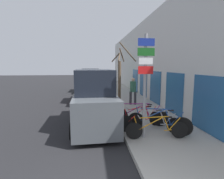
% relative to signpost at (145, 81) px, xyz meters
% --- Properties ---
extents(ground_plane, '(80.00, 80.00, 0.00)m').
position_rel_signpost_xyz_m(ground_plane, '(-1.67, 7.58, -2.18)').
color(ground_plane, black).
extents(sidewalk_curb, '(3.20, 32.00, 0.15)m').
position_rel_signpost_xyz_m(sidewalk_curb, '(0.93, 10.38, -2.11)').
color(sidewalk_curb, '#9E9B93').
rests_on(sidewalk_curb, ground).
extents(building_facade, '(0.23, 32.00, 6.50)m').
position_rel_signpost_xyz_m(building_facade, '(2.67, 10.31, 1.04)').
color(building_facade, silver).
rests_on(building_facade, ground).
extents(signpost, '(0.59, 0.13, 3.62)m').
position_rel_signpost_xyz_m(signpost, '(0.00, 0.00, 0.00)').
color(signpost, '#939399').
rests_on(signpost, sidewalk_curb).
extents(bicycle_0, '(2.23, 0.44, 0.83)m').
position_rel_signpost_xyz_m(bicycle_0, '(0.43, -0.18, -1.67)').
color(bicycle_0, black).
rests_on(bicycle_0, sidewalk_curb).
extents(bicycle_1, '(2.17, 1.18, 0.98)m').
position_rel_signpost_xyz_m(bicycle_1, '(0.68, 0.35, -1.62)').
color(bicycle_1, black).
rests_on(bicycle_1, sidewalk_curb).
extents(bicycle_2, '(1.95, 0.93, 0.85)m').
position_rel_signpost_xyz_m(bicycle_2, '(0.59, 0.53, -1.67)').
color(bicycle_2, black).
rests_on(bicycle_2, sidewalk_curb).
extents(bicycle_3, '(2.11, 0.88, 0.93)m').
position_rel_signpost_xyz_m(bicycle_3, '(0.16, 0.90, -1.64)').
color(bicycle_3, black).
rests_on(bicycle_3, sidewalk_curb).
extents(bicycle_4, '(2.29, 0.85, 0.97)m').
position_rel_signpost_xyz_m(bicycle_4, '(0.21, 1.36, -1.62)').
color(bicycle_4, black).
rests_on(bicycle_4, sidewalk_curb).
extents(parked_car_0, '(2.06, 4.66, 2.55)m').
position_rel_signpost_xyz_m(parked_car_0, '(-1.73, 1.86, -1.04)').
color(parked_car_0, '#51565B').
rests_on(parked_car_0, ground).
extents(parked_car_1, '(2.11, 4.16, 2.38)m').
position_rel_signpost_xyz_m(parked_car_1, '(-1.87, 7.36, -1.12)').
color(parked_car_1, maroon).
rests_on(parked_car_1, ground).
extents(parked_car_2, '(2.13, 4.81, 2.43)m').
position_rel_signpost_xyz_m(parked_car_2, '(-1.93, 12.81, -1.08)').
color(parked_car_2, '#144728').
rests_on(parked_car_2, ground).
extents(pedestrian_near, '(0.46, 0.40, 1.78)m').
position_rel_signpost_xyz_m(pedestrian_near, '(0.89, 5.37, -1.01)').
color(pedestrian_near, '#333338').
rests_on(pedestrian_near, sidewalk_curb).
extents(street_tree, '(1.40, 1.56, 3.90)m').
position_rel_signpost_xyz_m(street_tree, '(-0.19, 4.15, -0.29)').
color(street_tree, brown).
rests_on(street_tree, sidewalk_curb).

